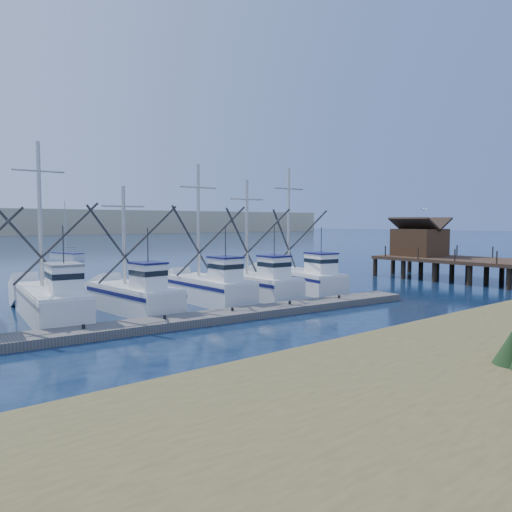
# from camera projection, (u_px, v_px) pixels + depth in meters

# --- Properties ---
(ground) EXTENTS (500.00, 500.00, 0.00)m
(ground) POSITION_uv_depth(u_px,v_px,m) (388.00, 326.00, 25.49)
(ground) COLOR #0B1933
(ground) RESTS_ON ground
(floating_dock) EXTENTS (31.31, 4.72, 0.42)m
(floating_dock) POSITION_uv_depth(u_px,v_px,m) (183.00, 321.00, 25.64)
(floating_dock) COLOR #615B56
(floating_dock) RESTS_ON ground
(timber_pier) EXTENTS (7.00, 20.00, 8.00)m
(timber_pier) POSITION_uv_depth(u_px,v_px,m) (454.00, 252.00, 45.40)
(timber_pier) COLOR black
(timber_pier) RESTS_ON ground
(trawler_fleet) EXTENTS (31.24, 9.18, 9.76)m
(trawler_fleet) POSITION_uv_depth(u_px,v_px,m) (150.00, 294.00, 29.85)
(trawler_fleet) COLOR silver
(trawler_fleet) RESTS_ON ground
(sailboat_near) EXTENTS (2.81, 6.30, 8.10)m
(sailboat_near) POSITION_uv_depth(u_px,v_px,m) (67.00, 256.00, 69.03)
(sailboat_near) COLOR silver
(sailboat_near) RESTS_ON ground
(flying_gull) EXTENTS (1.01, 0.18, 0.18)m
(flying_gull) POSITION_uv_depth(u_px,v_px,m) (424.00, 209.00, 38.35)
(flying_gull) COLOR white
(flying_gull) RESTS_ON ground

